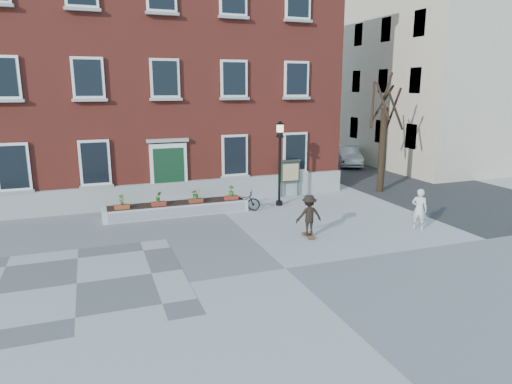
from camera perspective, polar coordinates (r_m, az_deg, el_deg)
name	(u,v)px	position (r m, az deg, el deg)	size (l,w,h in m)	color
ground	(285,268)	(14.19, 3.71, -9.52)	(100.00, 100.00, 0.00)	#98989B
checker_patch	(77,284)	(14.08, -21.51, -10.62)	(6.00, 6.00, 0.01)	#555658
bicycle	(241,201)	(20.46, -1.88, -1.07)	(0.60, 1.72, 0.91)	black
parked_car	(349,156)	(32.83, 11.54, 4.44)	(1.44, 4.14, 1.36)	#A8AAAC
bystander	(419,209)	(18.75, 19.74, -2.03)	(0.59, 0.39, 1.62)	silver
brick_building	(149,70)	(26.18, -13.18, 14.59)	(18.40, 10.85, 12.60)	maroon
planter_assembly	(177,208)	(20.11, -9.82, -1.95)	(6.20, 1.12, 1.15)	silver
bare_tree	(383,139)	(24.74, 15.60, 6.41)	(1.83, 1.83, 6.16)	black
side_street	(393,66)	(39.44, 16.77, 14.80)	(15.20, 36.00, 14.50)	#323234
lamp_post	(280,152)	(20.98, 2.99, 5.08)	(0.40, 0.40, 3.93)	black
notice_board	(290,172)	(22.99, 4.31, 2.53)	(1.10, 0.16, 1.87)	#1B3623
skateboarder	(309,215)	(16.86, 6.63, -2.91)	(1.03, 0.78, 1.60)	brown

